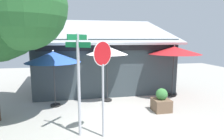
{
  "coord_description": "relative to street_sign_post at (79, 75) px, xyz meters",
  "views": [
    {
      "loc": [
        -1.66,
        -7.27,
        3.0
      ],
      "look_at": [
        0.02,
        1.2,
        1.6
      ],
      "focal_mm": 30.97,
      "sensor_mm": 36.0,
      "label": 1
    }
  ],
  "objects": [
    {
      "name": "patio_umbrella_royal_blue_left",
      "position": [
        -1.0,
        2.89,
        0.28
      ],
      "size": [
        2.38,
        2.38,
        2.52
      ],
      "color": "black",
      "rests_on": "ground"
    },
    {
      "name": "sidewalk_planter",
      "position": [
        3.41,
        1.43,
        -1.52
      ],
      "size": [
        0.7,
        0.7,
        0.97
      ],
      "color": "brown",
      "rests_on": "ground"
    },
    {
      "name": "cafe_building",
      "position": [
        1.6,
        6.15,
        -0.33
      ],
      "size": [
        7.96,
        5.61,
        4.33
      ],
      "color": "#333D42",
      "rests_on": "ground"
    },
    {
      "name": "patio_umbrella_crimson_right",
      "position": [
        4.93,
        3.33,
        0.47
      ],
      "size": [
        2.69,
        2.69,
        2.68
      ],
      "color": "black",
      "rests_on": "ground"
    },
    {
      "name": "street_sign_post",
      "position": [
        0.0,
        0.0,
        0.0
      ],
      "size": [
        0.72,
        0.77,
        3.15
      ],
      "color": "#A8AAB2",
      "rests_on": "ground"
    },
    {
      "name": "patio_umbrella_ivory_center",
      "position": [
        1.41,
        3.18,
        0.51
      ],
      "size": [
        1.96,
        1.96,
        2.73
      ],
      "color": "black",
      "rests_on": "ground"
    },
    {
      "name": "ground_plane",
      "position": [
        1.54,
        1.5,
        -1.98
      ],
      "size": [
        28.0,
        28.0,
        0.1
      ],
      "primitive_type": "cube",
      "color": "#9E9B93"
    },
    {
      "name": "stop_sign",
      "position": [
        0.7,
        -0.23,
        0.1
      ],
      "size": [
        0.6,
        0.44,
        2.94
      ],
      "color": "#A8AAB2",
      "rests_on": "ground"
    }
  ]
}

